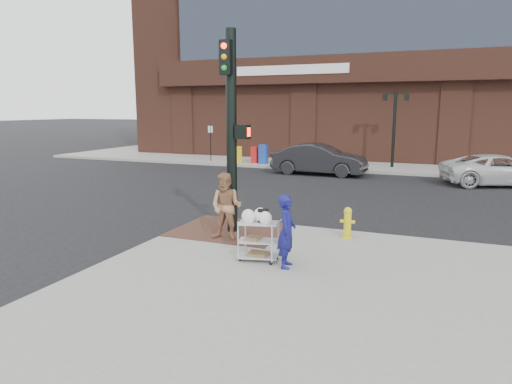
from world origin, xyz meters
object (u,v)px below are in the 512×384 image
at_px(woman_blue, 287,231).
at_px(minivan_white, 500,170).
at_px(utility_cart, 258,237).
at_px(fire_hydrant, 348,222).
at_px(traffic_signal_pole, 232,126).
at_px(lamp_post, 394,121).
at_px(sedan_dark, 319,159).
at_px(pedestrian_tan, 226,207).

distance_m(woman_blue, minivan_white, 14.60).
xyz_separation_m(utility_cart, fire_hydrant, (1.39, 2.40, -0.11)).
bearing_deg(fire_hydrant, traffic_signal_pole, -169.17).
bearing_deg(lamp_post, minivan_white, -36.79).
height_order(sedan_dark, minivan_white, sedan_dark).
bearing_deg(sedan_dark, utility_cart, -169.30).
height_order(traffic_signal_pole, pedestrian_tan, traffic_signal_pole).
bearing_deg(traffic_signal_pole, sedan_dark, 93.57).
xyz_separation_m(traffic_signal_pole, pedestrian_tan, (0.17, -0.72, -1.87)).
bearing_deg(pedestrian_tan, traffic_signal_pole, 101.24).
relative_size(woman_blue, pedestrian_tan, 0.91).
xyz_separation_m(traffic_signal_pole, fire_hydrant, (2.83, 0.54, -2.29)).
bearing_deg(traffic_signal_pole, utility_cart, -52.28).
bearing_deg(lamp_post, pedestrian_tan, -98.24).
relative_size(minivan_white, fire_hydrant, 6.28).
bearing_deg(lamp_post, sedan_dark, -134.43).
bearing_deg(utility_cart, sedan_dark, 99.00).
height_order(woman_blue, fire_hydrant, woman_blue).
distance_m(lamp_post, traffic_signal_pole, 15.43).
bearing_deg(pedestrian_tan, minivan_white, 58.22).
relative_size(utility_cart, fire_hydrant, 1.45).
relative_size(lamp_post, pedestrian_tan, 2.46).
xyz_separation_m(sedan_dark, minivan_white, (8.03, -0.31, -0.10)).
bearing_deg(fire_hydrant, sedan_dark, 107.42).
bearing_deg(pedestrian_tan, fire_hydrant, 23.48).
distance_m(pedestrian_tan, minivan_white, 14.26).
relative_size(woman_blue, utility_cart, 1.34).
distance_m(sedan_dark, minivan_white, 8.04).
bearing_deg(minivan_white, pedestrian_tan, 130.96).
relative_size(sedan_dark, minivan_white, 0.98).
height_order(lamp_post, traffic_signal_pole, traffic_signal_pole).
distance_m(woman_blue, utility_cart, 0.72).
relative_size(pedestrian_tan, utility_cart, 1.48).
xyz_separation_m(woman_blue, fire_hydrant, (0.73, 2.55, -0.35)).
xyz_separation_m(sedan_dark, fire_hydrant, (3.58, -11.40, -0.23)).
bearing_deg(minivan_white, utility_cart, 137.50).
xyz_separation_m(lamp_post, pedestrian_tan, (-2.31, -15.95, -1.66)).
relative_size(lamp_post, woman_blue, 2.72).
bearing_deg(traffic_signal_pole, fire_hydrant, 10.83).
distance_m(pedestrian_tan, fire_hydrant, 2.98).
height_order(sedan_dark, utility_cart, sedan_dark).
height_order(lamp_post, fire_hydrant, lamp_post).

